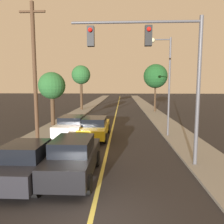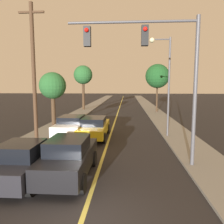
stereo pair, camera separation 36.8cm
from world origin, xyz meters
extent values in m
plane|color=black|center=(0.00, 0.00, 0.00)|extent=(200.00, 200.00, 0.00)
cube|color=black|center=(0.00, 36.00, 0.01)|extent=(8.01, 80.00, 0.01)
cube|color=#D1C14C|center=(0.00, 36.00, 0.01)|extent=(0.16, 76.00, 0.00)
cube|color=gray|center=(-5.26, 36.00, 0.06)|extent=(2.50, 80.00, 0.12)
cube|color=gray|center=(5.26, 36.00, 0.06)|extent=(2.50, 80.00, 0.12)
cube|color=black|center=(-1.12, 3.10, 0.77)|extent=(1.71, 4.40, 0.80)
cube|color=black|center=(-1.12, 2.92, 1.45)|extent=(1.51, 1.98, 0.57)
cylinder|color=black|center=(-1.94, 4.47, 0.37)|extent=(0.22, 0.74, 0.74)
cylinder|color=black|center=(-0.31, 4.47, 0.37)|extent=(0.22, 0.74, 0.74)
cylinder|color=black|center=(-1.94, 1.74, 0.37)|extent=(0.22, 0.74, 0.74)
cylinder|color=black|center=(-0.31, 1.74, 0.37)|extent=(0.22, 0.74, 0.74)
cube|color=gold|center=(-1.12, 10.24, 0.69)|extent=(1.81, 5.11, 0.66)
cube|color=black|center=(-1.12, 10.04, 1.29)|extent=(1.59, 2.30, 0.54)
cylinder|color=black|center=(-1.98, 11.83, 0.36)|extent=(0.22, 0.72, 0.72)
cylinder|color=black|center=(-0.26, 11.83, 0.36)|extent=(0.22, 0.72, 0.72)
cylinder|color=black|center=(-1.98, 8.66, 0.36)|extent=(0.22, 0.72, 0.72)
cylinder|color=black|center=(-0.26, 8.66, 0.36)|extent=(0.22, 0.72, 0.72)
cube|color=black|center=(-2.89, 2.60, 0.69)|extent=(1.71, 3.86, 0.74)
cube|color=black|center=(-2.89, 2.45, 1.35)|extent=(1.51, 1.74, 0.58)
cylinder|color=black|center=(-3.70, 3.80, 0.32)|extent=(0.22, 0.64, 0.64)
cylinder|color=black|center=(-2.07, 3.80, 0.32)|extent=(0.22, 0.64, 0.64)
cylinder|color=black|center=(-2.07, 1.41, 0.32)|extent=(0.22, 0.64, 0.64)
cube|color=white|center=(-2.89, 10.63, 0.74)|extent=(1.91, 4.95, 0.77)
cube|color=black|center=(-2.89, 10.44, 1.36)|extent=(1.68, 2.23, 0.46)
cylinder|color=black|center=(-3.79, 12.17, 0.36)|extent=(0.22, 0.72, 0.72)
cylinder|color=black|center=(-1.98, 12.17, 0.36)|extent=(0.22, 0.72, 0.72)
cylinder|color=black|center=(-3.79, 9.10, 0.36)|extent=(0.22, 0.72, 0.72)
cylinder|color=black|center=(-1.98, 9.10, 0.36)|extent=(0.22, 0.72, 0.72)
cylinder|color=#47474C|center=(4.41, 4.66, 3.55)|extent=(0.18, 0.18, 6.86)
cylinder|color=#47474C|center=(1.48, 4.66, 6.73)|extent=(5.86, 0.12, 0.12)
cube|color=black|center=(2.06, 4.66, 6.12)|extent=(0.32, 0.28, 0.90)
sphere|color=red|center=(2.06, 4.48, 6.37)|extent=(0.20, 0.20, 0.20)
cube|color=black|center=(-0.58, 4.66, 6.12)|extent=(0.32, 0.28, 0.90)
sphere|color=red|center=(-0.58, 4.48, 6.37)|extent=(0.20, 0.20, 0.20)
cylinder|color=#47474C|center=(4.36, 10.79, 3.73)|extent=(0.14, 0.14, 7.21)
cylinder|color=#47474C|center=(3.71, 10.79, 7.18)|extent=(1.30, 0.09, 0.09)
sphere|color=beige|center=(3.05, 10.79, 7.13)|extent=(0.36, 0.36, 0.36)
cylinder|color=#422D1E|center=(-4.61, 7.94, 4.53)|extent=(0.24, 0.24, 8.81)
cube|color=#422D1E|center=(-4.61, 7.94, 8.33)|extent=(1.60, 0.12, 0.12)
cylinder|color=#3D2B1C|center=(-5.71, 14.56, 1.56)|extent=(0.38, 0.38, 2.87)
sphere|color=#235628|center=(-5.71, 14.56, 3.87)|extent=(2.50, 2.50, 2.50)
cylinder|color=#3D2B1C|center=(-5.54, 28.24, 2.31)|extent=(0.40, 0.40, 4.39)
sphere|color=#235628|center=(-5.54, 28.24, 5.52)|extent=(2.89, 2.89, 2.89)
cylinder|color=#3D2B1C|center=(5.57, 26.00, 2.06)|extent=(0.24, 0.24, 3.89)
sphere|color=#19471E|center=(5.57, 26.00, 5.20)|extent=(3.39, 3.39, 3.39)
camera|label=1|loc=(0.90, -5.67, 3.88)|focal=35.00mm
camera|label=2|loc=(1.27, -5.65, 3.88)|focal=35.00mm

